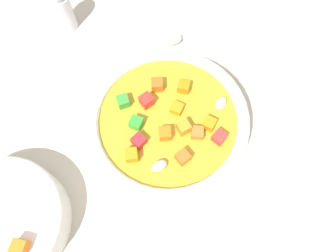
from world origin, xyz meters
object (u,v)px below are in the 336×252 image
Objects in this scene: pepper_shaker at (61,8)px; soup_bowl_main at (168,125)px; spoon at (218,42)px; side_bowl_small at (4,221)px.

soup_bowl_main is at bearing 50.37° from pepper_shaker.
soup_bowl_main is 15.65cm from spoon.
soup_bowl_main reaches higher than spoon.
pepper_shaker is (-14.38, -17.37, 0.83)cm from soup_bowl_main.
spoon is 1.72× the size of side_bowl_small.
spoon is 22.38cm from pepper_shaker.
pepper_shaker reaches higher than side_bowl_small.
spoon is (-14.71, 4.77, -2.42)cm from soup_bowl_main.
side_bowl_small is (28.74, -20.68, 1.87)cm from spoon.
soup_bowl_main is 1.37× the size of side_bowl_small.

